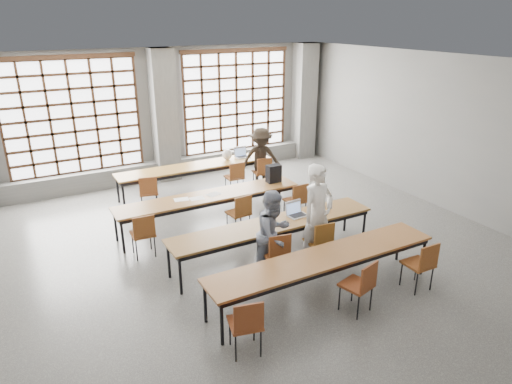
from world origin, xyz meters
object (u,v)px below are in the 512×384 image
chair_front_left (277,251)px  chair_near_mid (361,282)px  chair_near_left (246,321)px  red_pouch (245,320)px  plastic_bag (227,154)px  chair_mid_centre (240,210)px  chair_front_right (320,239)px  backpack (274,174)px  chair_near_right (422,261)px  student_male (318,216)px  chair_back_right (263,170)px  laptop_back (242,155)px  student_female (274,234)px  mouse (317,212)px  desk_row_c (274,226)px  chair_back_mid (235,175)px  chair_back_left (148,190)px  chair_mid_right (297,198)px  student_back (261,159)px  laptop_front (296,212)px  chair_mid_left (143,231)px  desk_row_d (324,260)px  desk_row_a (196,168)px  desk_row_b (209,198)px  green_box (269,220)px  phone (285,223)px

chair_front_left → chair_near_mid: bearing=-67.3°
chair_near_left → red_pouch: bearing=76.9°
plastic_bag → red_pouch: 6.46m
chair_mid_centre → chair_near_left: 3.63m
chair_front_right → backpack: backpack is taller
chair_mid_centre → chair_near_right: size_ratio=1.00×
student_male → chair_back_right: bearing=64.2°
laptop_back → student_female: bearing=-110.5°
chair_front_right → mouse: size_ratio=8.98×
desk_row_c → chair_back_mid: (0.83, 3.25, -0.13)m
backpack → chair_front_left: bearing=-120.4°
chair_back_left → chair_mid_right: (2.71, -2.05, 0.00)m
chair_front_left → student_back: student_back is taller
student_female → laptop_front: student_female is taller
student_male → chair_mid_left: bearing=137.0°
chair_front_right → chair_mid_centre: bearing=110.0°
desk_row_d → red_pouch: bearing=-162.1°
chair_near_mid → red_pouch: chair_near_mid is taller
chair_near_right → chair_near_left: bearing=180.0°
desk_row_a → student_back: (1.60, -0.50, 0.14)m
chair_back_left → student_female: (1.09, -3.75, 0.25)m
chair_back_left → chair_near_right: size_ratio=1.00×
chair_mid_centre → chair_front_right: size_ratio=1.00×
chair_mid_right → plastic_bag: size_ratio=3.08×
laptop_front → chair_near_left: bearing=-135.2°
desk_row_b → chair_front_left: (0.17, -2.46, -0.13)m
red_pouch → laptop_back: bearing=63.3°
chair_mid_centre → laptop_front: laptop_front is taller
chair_front_right → green_box: bearing=132.2°
desk_row_d → chair_near_left: chair_near_left is taller
mouse → green_box: size_ratio=0.39×
chair_mid_right → chair_near_left: 4.42m
laptop_front → phone: bearing=-150.2°
chair_mid_right → laptop_back: (0.06, 2.78, 0.25)m
green_box → plastic_bag: bearing=75.7°
chair_mid_right → phone: chair_mid_right is taller
chair_back_right → chair_near_left: (-3.27, -5.32, 0.00)m
desk_row_b → chair_mid_right: bearing=-19.3°
mouse → phone: mouse is taller
chair_near_right → chair_mid_left: bearing=138.1°
chair_mid_right → chair_near_left: (-2.97, -3.27, 0.00)m
mouse → green_box: 1.01m
desk_row_d → chair_back_left: chair_back_left is taller
chair_near_left → chair_near_right: same height
desk_row_d → chair_mid_right: bearing=64.7°
chair_mid_left → chair_front_right: 3.25m
desk_row_a → chair_mid_right: chair_mid_right is taller
chair_back_mid → chair_near_left: 5.87m
laptop_front → mouse: size_ratio=3.86×
desk_row_c → chair_near_left: bearing=-128.6°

